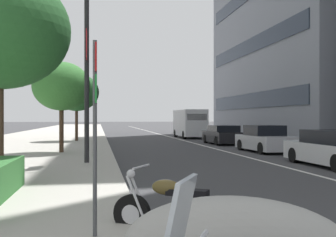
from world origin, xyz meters
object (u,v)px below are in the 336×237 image
car_mid_block_traffic (265,140)px  street_tree_by_lamp_post (77,92)px  delivery_van_ahead (190,123)px  street_tree_far_plaza (61,86)px  motorcycle_second_in_row (175,211)px  car_lead_in_lane (223,135)px  street_lamp_with_banners (96,39)px  car_following_behind (335,149)px  parking_sign_by_curb (95,114)px

car_mid_block_traffic → street_tree_by_lamp_post: size_ratio=0.83×
delivery_van_ahead → street_tree_by_lamp_post: bearing=120.3°
street_tree_far_plaza → street_tree_by_lamp_post: (10.26, -0.21, 0.35)m
motorcycle_second_in_row → car_lead_in_lane: size_ratio=0.44×
street_tree_by_lamp_post → street_lamp_with_banners: bearing=-174.3°
motorcycle_second_in_row → car_mid_block_traffic: bearing=-87.6°
car_following_behind → street_tree_by_lamp_post: 20.11m
parking_sign_by_curb → car_mid_block_traffic: bearing=-31.1°
street_lamp_with_banners → street_tree_far_plaza: street_lamp_with_banners is taller
car_following_behind → delivery_van_ahead: 22.78m
street_tree_by_lamp_post → delivery_van_ahead: bearing=-59.7°
delivery_van_ahead → street_lamp_with_banners: bearing=158.1°
car_following_behind → street_tree_far_plaza: (6.66, 10.63, 2.75)m
car_mid_block_traffic → street_tree_by_lamp_post: (10.13, 10.53, 3.10)m
car_mid_block_traffic → car_following_behind: bearing=176.7°
car_following_behind → motorcycle_second_in_row: bearing=135.3°
delivery_van_ahead → street_lamp_with_banners: size_ratio=0.75×
street_tree_by_lamp_post → car_mid_block_traffic: bearing=-133.9°
car_mid_block_traffic → car_lead_in_lane: size_ratio=0.98×
car_following_behind → car_mid_block_traffic: 6.78m
delivery_van_ahead → parking_sign_by_curb: (-30.90, 8.45, 0.52)m
car_mid_block_traffic → street_tree_far_plaza: 11.09m
car_mid_block_traffic → street_tree_far_plaza: (-0.13, 10.74, 2.75)m
car_lead_in_lane → street_tree_by_lamp_post: street_tree_by_lamp_post is taller
street_tree_far_plaza → car_following_behind: bearing=-122.0°
motorcycle_second_in_row → delivery_van_ahead: bearing=-72.9°
motorcycle_second_in_row → car_following_behind: car_following_behind is taller
car_following_behind → parking_sign_by_curb: (-8.14, 8.89, 1.24)m
car_following_behind → delivery_van_ahead: delivery_van_ahead is taller
delivery_van_ahead → car_mid_block_traffic: bearing=-178.1°
street_lamp_with_banners → street_tree_far_plaza: 5.48m
car_following_behind → street_tree_by_lamp_post: (16.92, 10.42, 3.10)m
parking_sign_by_curb → motorcycle_second_in_row: bearing=-78.9°
parking_sign_by_curb → street_lamp_with_banners: 10.24m
motorcycle_second_in_row → street_lamp_with_banners: bearing=-52.3°
motorcycle_second_in_row → street_tree_by_lamp_post: 25.20m
street_tree_far_plaza → street_tree_by_lamp_post: street_tree_by_lamp_post is taller
car_mid_block_traffic → car_lead_in_lane: bearing=-0.2°
motorcycle_second_in_row → street_lamp_with_banners: (9.57, 1.23, 4.46)m
street_tree_far_plaza → car_mid_block_traffic: bearing=-89.3°
street_tree_far_plaza → delivery_van_ahead: bearing=-32.3°
delivery_van_ahead → street_tree_by_lamp_post: street_tree_by_lamp_post is taller
street_lamp_with_banners → street_tree_far_plaza: (4.99, 1.72, -1.45)m
car_lead_in_lane → street_lamp_with_banners: bearing=143.1°
car_mid_block_traffic → street_tree_far_plaza: bearing=88.3°
car_following_behind → street_lamp_with_banners: size_ratio=0.60×
motorcycle_second_in_row → street_tree_by_lamp_post: size_ratio=0.38×
car_following_behind → street_tree_far_plaza: street_tree_far_plaza is taller
motorcycle_second_in_row → car_lead_in_lane: (21.43, -7.53, 0.23)m
delivery_van_ahead → parking_sign_by_curb: 32.04m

